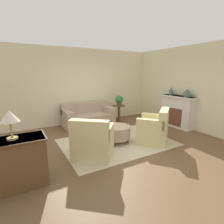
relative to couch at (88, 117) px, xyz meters
name	(u,v)px	position (x,y,z in m)	size (l,w,h in m)	color
ground_plane	(117,142)	(0.06, -1.97, -0.30)	(16.00, 16.00, 0.00)	brown
wall_back	(83,86)	(0.06, 0.54, 1.10)	(8.90, 0.12, 2.80)	beige
wall_right	(189,88)	(2.94, -1.97, 1.10)	(0.12, 9.64, 2.80)	beige
rug	(117,142)	(0.06, -1.97, -0.30)	(2.97, 2.12, 0.01)	beige
couch	(88,117)	(0.00, 0.00, 0.00)	(1.82, 0.87, 0.81)	tan
armchair_left	(93,142)	(-0.87, -2.44, 0.07)	(1.14, 1.13, 0.94)	beige
armchair_right	(155,129)	(0.99, -2.44, 0.07)	(1.14, 1.13, 0.94)	beige
ottoman_table	(116,132)	(0.07, -1.93, -0.01)	(0.77, 0.77, 0.46)	tan
side_table	(119,111)	(1.26, -0.14, 0.13)	(0.49, 0.49, 0.65)	brown
fireplace	(177,111)	(2.70, -1.77, 0.28)	(0.44, 1.32, 1.12)	silver
dresser	(16,162)	(-2.42, -2.77, 0.14)	(0.99, 0.55, 0.85)	brown
vase_mantel_near	(171,92)	(2.68, -1.43, 0.92)	(0.14, 0.14, 0.25)	#477066
vase_mantel_far	(187,94)	(2.68, -2.10, 0.91)	(0.21, 0.21, 0.25)	#477066
potted_plant_on_side_table	(119,100)	(1.26, -0.14, 0.56)	(0.31, 0.31, 0.39)	#4C4742
table_lamp	(10,117)	(-2.42, -2.77, 0.91)	(0.30, 0.30, 0.48)	tan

